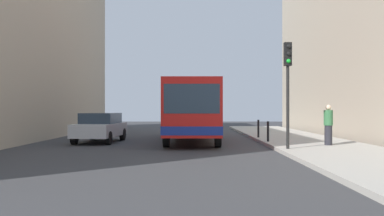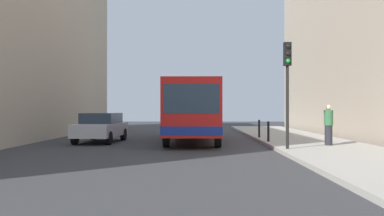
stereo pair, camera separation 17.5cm
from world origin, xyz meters
The scene contains 8 objects.
ground_plane centered at (0.00, 0.00, 0.00)m, with size 80.00×80.00×0.00m, color #38383A.
sidewalk centered at (5.40, 0.00, 0.07)m, with size 4.40×40.00×0.15m, color #ADA89E.
bus centered at (-0.10, 3.92, 1.73)m, with size 2.64×11.05×3.00m.
car_beside_bus centered at (-4.80, 2.88, 0.78)m, with size 2.09×4.50×1.48m.
traffic_light centered at (3.55, -2.39, 3.01)m, with size 0.28×0.33×4.10m.
bollard_near centered at (3.45, 1.40, 0.62)m, with size 0.11×0.11×0.95m, color black.
bollard_mid centered at (3.45, 4.38, 0.62)m, with size 0.11×0.11×0.95m, color black.
pedestrian_near_signal centered at (5.64, -0.71, 1.01)m, with size 0.38×0.38×1.72m.
Camera 1 is at (-0.15, -19.12, 1.67)m, focal length 40.65 mm.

